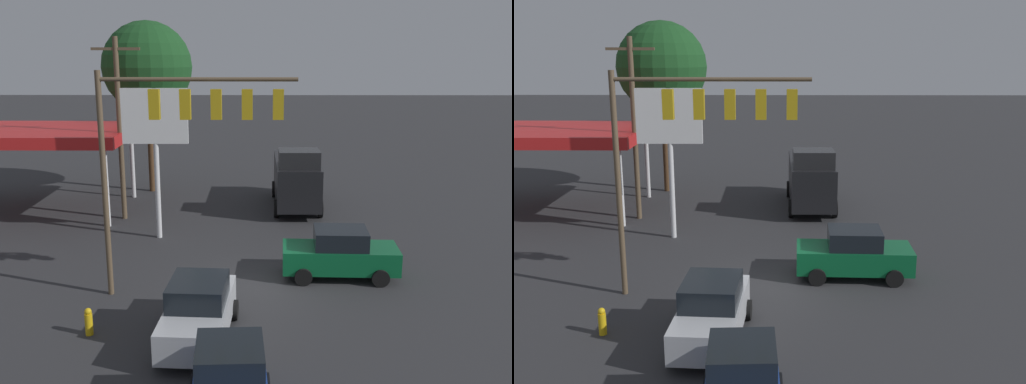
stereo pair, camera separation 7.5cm
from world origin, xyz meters
The scene contains 10 objects.
ground_plane centered at (0.00, 0.00, 0.00)m, with size 200.00×200.00×0.00m, color #2D2D30.
traffic_signal_assembly centered at (2.48, 0.66, 6.08)m, with size 6.72×0.43×7.91m.
utility_pole centered at (6.96, -8.96, 4.91)m, with size 2.40×0.26×9.26m.
gas_station_canopy centered at (12.21, -10.56, 4.19)m, with size 10.72×7.16×4.54m.
price_sign centered at (4.58, -5.81, 5.30)m, with size 2.97×0.27×6.94m.
sedan_far centered at (1.67, 4.06, 0.95)m, with size 2.26×4.50×1.93m.
sedan_waiting centered at (-3.24, -0.99, 0.95)m, with size 4.46×2.18×1.93m.
delivery_truck centered at (-2.17, -11.27, 1.69)m, with size 2.57×6.81×3.58m.
street_tree centered at (6.64, -15.15, 7.63)m, with size 5.41×5.41×10.36m.
fire_hydrant centered at (5.09, 3.77, 0.44)m, with size 0.24×0.24×0.88m.
Camera 1 is at (-0.17, 19.76, 8.44)m, focal length 40.00 mm.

